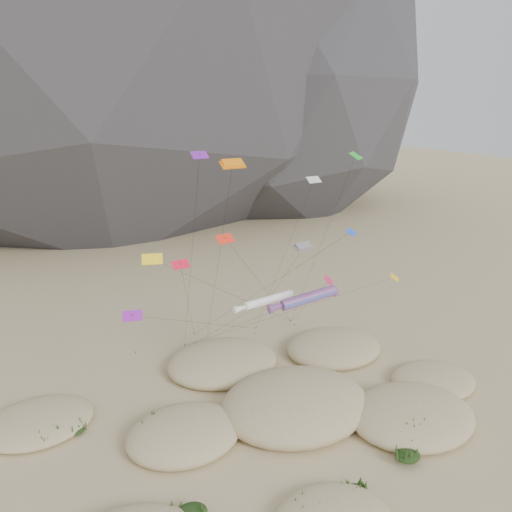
% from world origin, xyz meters
% --- Properties ---
extents(ground, '(500.00, 500.00, 0.00)m').
position_xyz_m(ground, '(0.00, 0.00, 0.00)').
color(ground, '#CCB789').
rests_on(ground, ground).
extents(dunes, '(53.49, 37.33, 4.46)m').
position_xyz_m(dunes, '(-0.30, 4.77, 0.74)').
color(dunes, '#CCB789').
rests_on(dunes, ground).
extents(dune_grass, '(43.41, 26.92, 1.50)m').
position_xyz_m(dune_grass, '(-1.25, 4.19, 0.84)').
color(dune_grass, black).
rests_on(dune_grass, ground).
extents(kite_stakes, '(23.86, 5.53, 0.30)m').
position_xyz_m(kite_stakes, '(2.59, 24.05, 0.15)').
color(kite_stakes, '#3F2D1E').
rests_on(kite_stakes, ground).
extents(rainbow_tube_kite, '(9.11, 18.26, 11.96)m').
position_xyz_m(rainbow_tube_kite, '(5.23, 8.50, 10.95)').
color(rainbow_tube_kite, red).
rests_on(rainbow_tube_kite, ground).
extents(white_tube_kite, '(8.49, 13.85, 11.47)m').
position_xyz_m(white_tube_kite, '(1.10, 10.43, 10.72)').
color(white_tube_kite, white).
rests_on(white_tube_kite, ground).
extents(orange_parafoil, '(2.80, 12.79, 26.48)m').
position_xyz_m(orange_parafoil, '(-1.72, 12.78, 25.68)').
color(orange_parafoil, orange).
rests_on(orange_parafoil, ground).
extents(multi_parafoil, '(4.60, 19.32, 17.39)m').
position_xyz_m(multi_parafoil, '(5.14, 9.32, 16.71)').
color(multi_parafoil, orange).
rests_on(multi_parafoil, ground).
extents(delta_kites, '(32.86, 22.01, 27.14)m').
position_xyz_m(delta_kites, '(2.21, 12.11, 17.60)').
color(delta_kites, '#E7154E').
rests_on(delta_kites, ground).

